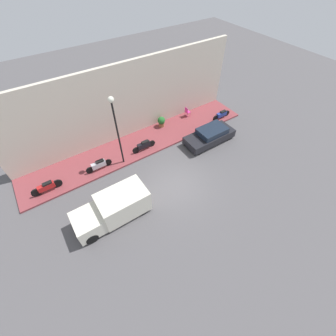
{
  "coord_description": "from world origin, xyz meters",
  "views": [
    {
      "loc": [
        -7.79,
        6.0,
        12.56
      ],
      "look_at": [
        1.27,
        -0.03,
        0.6
      ],
      "focal_mm": 24.0,
      "sensor_mm": 36.0,
      "label": 1
    }
  ],
  "objects": [
    {
      "name": "scooter_silver",
      "position": [
        4.37,
        4.0,
        0.57
      ],
      "size": [
        0.3,
        1.96,
        0.78
      ],
      "color": "#B7B7BF",
      "rests_on": "sidewalk"
    },
    {
      "name": "parked_car",
      "position": [
        2.36,
        -4.94,
        0.62
      ],
      "size": [
        1.77,
        4.28,
        1.27
      ],
      "color": "black",
      "rests_on": "ground_plane"
    },
    {
      "name": "delivery_van",
      "position": [
        0.13,
        4.73,
        0.93
      ],
      "size": [
        1.87,
        4.55,
        1.81
      ],
      "color": "silver",
      "rests_on": "ground_plane"
    },
    {
      "name": "motorcycle_blue",
      "position": [
        4.15,
        -7.92,
        0.54
      ],
      "size": [
        0.3,
        1.96,
        0.72
      ],
      "color": "navy",
      "rests_on": "sidewalk"
    },
    {
      "name": "sidewalk",
      "position": [
        5.21,
        0.0,
        0.07
      ],
      "size": [
        3.17,
        19.38,
        0.14
      ],
      "color": "brown",
      "rests_on": "ground_plane"
    },
    {
      "name": "building_facade",
      "position": [
        6.95,
        0.0,
        3.08
      ],
      "size": [
        0.3,
        19.38,
        6.15
      ],
      "color": "beige",
      "rests_on": "ground_plane"
    },
    {
      "name": "motorcycle_black",
      "position": [
        4.39,
        0.2,
        0.57
      ],
      "size": [
        0.3,
        2.02,
        0.78
      ],
      "color": "black",
      "rests_on": "sidewalk"
    },
    {
      "name": "motorcycle_red",
      "position": [
        4.38,
        7.7,
        0.58
      ],
      "size": [
        0.3,
        2.02,
        0.78
      ],
      "color": "#B21E1E",
      "rests_on": "sidewalk"
    },
    {
      "name": "streetlamp",
      "position": [
        4.06,
        2.2,
        3.96
      ],
      "size": [
        0.4,
        0.4,
        5.5
      ],
      "color": "black",
      "rests_on": "sidewalk"
    },
    {
      "name": "ground_plane",
      "position": [
        0.0,
        0.0,
        0.0
      ],
      "size": [
        60.0,
        60.0,
        0.0
      ],
      "primitive_type": "plane",
      "color": "#514F51"
    },
    {
      "name": "potted_plant",
      "position": [
        6.21,
        -2.61,
        0.66
      ],
      "size": [
        0.67,
        0.67,
        0.94
      ],
      "color": "brown",
      "rests_on": "sidewalk"
    },
    {
      "name": "cafe_chair",
      "position": [
        6.17,
        -5.43,
        0.66
      ],
      "size": [
        0.4,
        0.4,
        0.93
      ],
      "color": "#D8338C",
      "rests_on": "sidewalk"
    }
  ]
}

